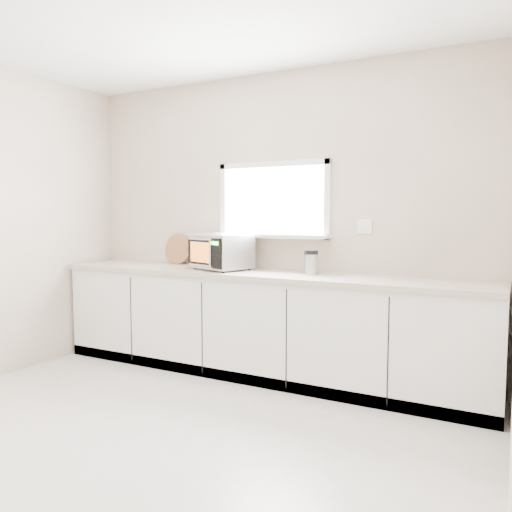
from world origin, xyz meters
The scene contains 8 objects.
ground centered at (0.00, 0.00, 0.00)m, with size 4.00×4.00×0.00m, color beige.
back_wall centered at (0.00, 2.00, 1.36)m, with size 4.00×0.17×2.70m.
cabinets centered at (0.00, 1.70, 0.44)m, with size 3.92×0.60×0.88m, color silver.
countertop centered at (0.00, 1.69, 0.90)m, with size 3.92×0.64×0.04m, color #B6A496.
microwave centered at (-0.39, 1.71, 1.09)m, with size 0.60×0.54×0.32m.
knife_block centered at (-0.25, 1.75, 1.04)m, with size 0.15×0.22×0.29m.
cutting_board centered at (-1.05, 1.94, 1.07)m, with size 0.31×0.31×0.02m, color #9E603D.
coffee_grinder centered at (0.46, 1.76, 1.02)m, with size 0.12×0.12×0.21m.
Camera 1 is at (1.99, -2.14, 1.42)m, focal length 35.00 mm.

